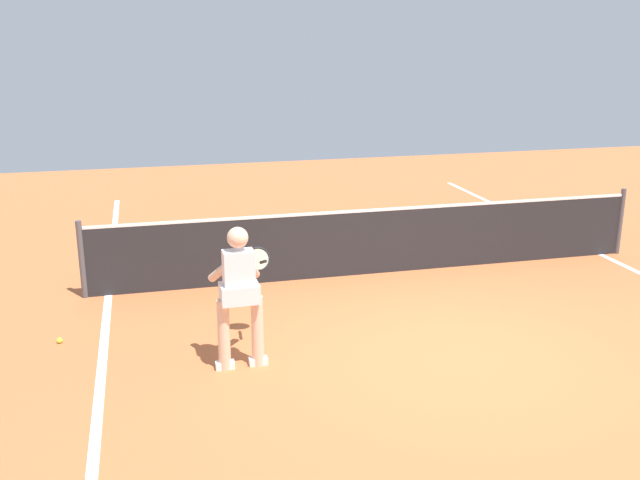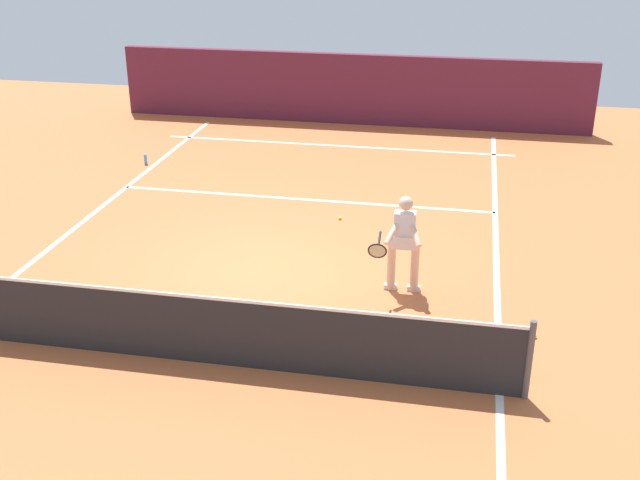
# 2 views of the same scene
# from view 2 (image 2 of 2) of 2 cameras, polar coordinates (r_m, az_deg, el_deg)

# --- Properties ---
(ground_plane) EXTENTS (25.37, 25.37, 0.00)m
(ground_plane) POSITION_cam_2_polar(r_m,az_deg,el_deg) (12.86, -4.48, -2.26)
(ground_plane) COLOR #C66638
(court_back_wall) EXTENTS (12.66, 0.24, 1.87)m
(court_back_wall) POSITION_cam_2_polar(r_m,az_deg,el_deg) (21.35, 2.26, 10.95)
(court_back_wall) COLOR #561E33
(court_back_wall) RESTS_ON ground
(baseline_marking) EXTENTS (8.66, 0.10, 0.01)m
(baseline_marking) POSITION_cam_2_polar(r_m,az_deg,el_deg) (19.48, 1.18, 6.90)
(baseline_marking) COLOR white
(baseline_marking) RESTS_ON ground
(service_line_marking) EXTENTS (7.66, 0.10, 0.01)m
(service_line_marking) POSITION_cam_2_polar(r_m,az_deg,el_deg) (15.90, -1.25, 2.99)
(service_line_marking) COLOR white
(service_line_marking) RESTS_ON ground
(sideline_left_marking) EXTENTS (0.10, 17.51, 0.01)m
(sideline_left_marking) POSITION_cam_2_polar(r_m,az_deg,el_deg) (12.47, 12.79, -3.68)
(sideline_left_marking) COLOR white
(sideline_left_marking) RESTS_ON ground
(sideline_right_marking) EXTENTS (0.10, 17.51, 0.01)m
(sideline_right_marking) POSITION_cam_2_polar(r_m,az_deg,el_deg) (14.31, -19.45, -0.83)
(sideline_right_marking) COLOR white
(sideline_right_marking) RESTS_ON ground
(court_net) EXTENTS (8.34, 0.08, 1.07)m
(court_net) POSITION_cam_2_polar(r_m,az_deg,el_deg) (10.26, -8.75, -6.44)
(court_net) COLOR #4C4C51
(court_net) RESTS_ON ground
(tennis_player) EXTENTS (0.77, 0.94, 1.55)m
(tennis_player) POSITION_cam_2_polar(r_m,az_deg,el_deg) (11.90, 6.11, -0.05)
(tennis_player) COLOR beige
(tennis_player) RESTS_ON ground
(tennis_ball_near) EXTENTS (0.07, 0.07, 0.07)m
(tennis_ball_near) POSITION_cam_2_polar(r_m,az_deg,el_deg) (14.87, 1.47, 1.62)
(tennis_ball_near) COLOR #D1E533
(tennis_ball_near) RESTS_ON ground
(tennis_ball_mid) EXTENTS (0.07, 0.07, 0.07)m
(tennis_ball_mid) POSITION_cam_2_polar(r_m,az_deg,el_deg) (11.32, 15.39, -6.77)
(tennis_ball_mid) COLOR #D1E533
(tennis_ball_mid) RESTS_ON ground
(water_bottle) EXTENTS (0.07, 0.07, 0.24)m
(water_bottle) POSITION_cam_2_polar(r_m,az_deg,el_deg) (18.49, -12.61, 5.78)
(water_bottle) COLOR #4C9EE5
(water_bottle) RESTS_ON ground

